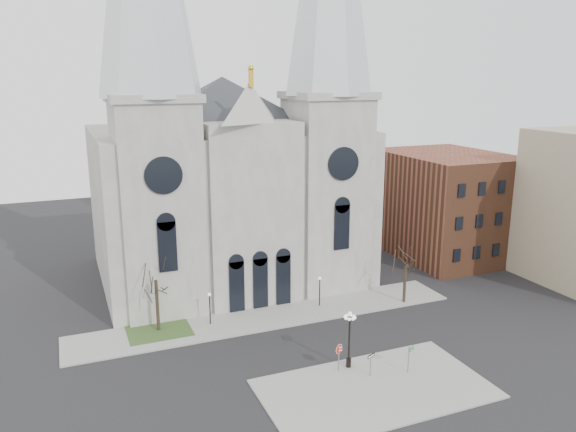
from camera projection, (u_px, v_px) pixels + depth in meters
name	position (u px, v px, depth m)	size (l,w,h in m)	color
ground	(314.00, 367.00, 47.66)	(160.00, 160.00, 0.00)	black
sidewalk_near	(375.00, 389.00, 44.26)	(18.00, 10.00, 0.14)	gray
sidewalk_far	(269.00, 317.00, 57.51)	(40.00, 6.00, 0.14)	gray
grass_patch	(159.00, 330.00, 54.35)	(6.00, 5.00, 0.18)	#2C4A1F
cathedral	(231.00, 127.00, 63.69)	(33.00, 26.66, 54.00)	gray
bg_building_brick	(445.00, 204.00, 76.77)	(14.00, 18.00, 14.00)	brown
tree_left	(156.00, 277.00, 53.02)	(3.20, 3.20, 7.50)	black
tree_right	(406.00, 264.00, 60.19)	(3.20, 3.20, 6.00)	black
ped_lamp_left	(210.00, 303.00, 55.20)	(0.32, 0.32, 3.26)	black
ped_lamp_right	(320.00, 286.00, 59.63)	(0.32, 0.32, 3.26)	black
stop_sign	(339.00, 352.00, 46.41)	(0.88, 0.09, 2.45)	slate
globe_lamp	(349.00, 332.00, 46.71)	(1.24, 1.24, 5.02)	black
one_way_sign	(371.00, 360.00, 45.72)	(0.84, 0.39, 2.04)	slate
street_name_sign	(409.00, 357.00, 46.28)	(0.69, 0.33, 2.31)	slate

